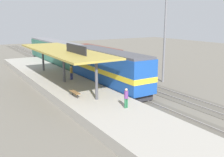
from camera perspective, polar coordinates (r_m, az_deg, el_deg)
ground_plane at (r=34.24m, az=-0.10°, el=-0.76°), size 120.00×120.00×0.00m
track_near at (r=33.25m, az=-3.03°, el=-1.15°), size 3.20×110.00×0.16m
track_far at (r=35.63m, az=3.45°, el=-0.17°), size 3.20×110.00×0.16m
platform at (r=31.26m, az=-10.43°, el=-1.51°), size 6.00×44.00×0.90m
station_canopy at (r=30.40m, az=-10.69°, el=5.92°), size 5.20×18.00×4.70m
platform_bench at (r=25.00m, az=-8.24°, el=-3.04°), size 0.44×1.70×0.50m
locomotive at (r=30.75m, az=-0.97°, el=2.22°), size 2.93×14.43×4.44m
passenger_carriage_single at (r=46.93m, az=-12.43°, el=5.64°), size 2.90×20.00×4.24m
freight_car at (r=42.72m, az=-3.48°, el=4.73°), size 2.80×12.00×3.54m
light_mast at (r=33.92m, az=11.81°, el=13.16°), size 1.10×1.10×11.70m
person_waiting at (r=21.61m, az=3.16°, el=-4.12°), size 0.34×0.34×1.71m
person_walking at (r=31.86m, az=-9.01°, el=1.43°), size 0.34×0.34×1.71m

